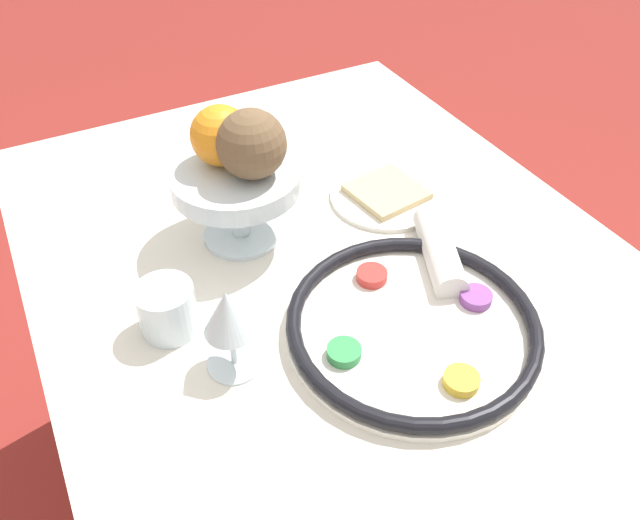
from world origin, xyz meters
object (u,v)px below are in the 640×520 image
(seder_plate, at_px, (413,325))
(napkin_roll, at_px, (440,252))
(bread_plate, at_px, (386,195))
(fruit_stand, at_px, (237,185))
(coconut, at_px, (251,144))
(wine_glass, at_px, (228,316))
(cup_near, at_px, (167,309))
(orange_fruit, at_px, (221,136))

(seder_plate, distance_m, napkin_roll, 0.15)
(bread_plate, xyz_separation_m, napkin_roll, (-0.18, 0.02, 0.02))
(seder_plate, height_order, bread_plate, seder_plate)
(fruit_stand, relative_size, coconut, 1.97)
(coconut, bearing_deg, wine_glass, 148.97)
(seder_plate, bearing_deg, bread_plate, -25.68)
(cup_near, bearing_deg, napkin_roll, -98.97)
(coconut, xyz_separation_m, napkin_roll, (-0.17, -0.21, -0.15))
(wine_glass, distance_m, cup_near, 0.12)
(napkin_roll, bearing_deg, bread_plate, -6.32)
(bread_plate, height_order, cup_near, cup_near)
(wine_glass, height_order, orange_fruit, orange_fruit)
(napkin_roll, bearing_deg, seder_plate, 130.72)
(fruit_stand, xyz_separation_m, orange_fruit, (0.03, 0.01, 0.07))
(seder_plate, bearing_deg, orange_fruit, 22.33)
(wine_glass, bearing_deg, bread_plate, -59.64)
(wine_glass, bearing_deg, orange_fruit, -20.92)
(orange_fruit, bearing_deg, coconut, -151.77)
(seder_plate, relative_size, napkin_roll, 1.95)
(coconut, bearing_deg, bread_plate, -89.29)
(bread_plate, bearing_deg, fruit_stand, 85.55)
(cup_near, bearing_deg, wine_glass, -151.26)
(wine_glass, xyz_separation_m, fruit_stand, (0.23, -0.10, 0.01))
(napkin_roll, xyz_separation_m, cup_near, (0.06, 0.39, 0.01))
(seder_plate, distance_m, orange_fruit, 0.38)
(coconut, relative_size, cup_near, 1.27)
(wine_glass, relative_size, napkin_roll, 0.74)
(bread_plate, bearing_deg, wine_glass, 120.36)
(fruit_stand, xyz_separation_m, cup_near, (-0.13, 0.16, -0.06))
(seder_plate, xyz_separation_m, coconut, (0.27, 0.10, 0.16))
(bread_plate, distance_m, napkin_roll, 0.18)
(wine_glass, bearing_deg, coconut, -31.03)
(fruit_stand, height_order, napkin_roll, fruit_stand)
(bread_plate, height_order, napkin_roll, napkin_roll)
(bread_plate, bearing_deg, napkin_roll, 173.68)
(wine_glass, xyz_separation_m, orange_fruit, (0.26, -0.10, 0.08))
(napkin_roll, bearing_deg, coconut, 51.19)
(wine_glass, xyz_separation_m, coconut, (0.21, -0.12, 0.09))
(wine_glass, bearing_deg, cup_near, 28.74)
(cup_near, bearing_deg, seder_plate, -119.20)
(seder_plate, distance_m, wine_glass, 0.25)
(wine_glass, xyz_separation_m, bread_plate, (0.21, -0.36, -0.08))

